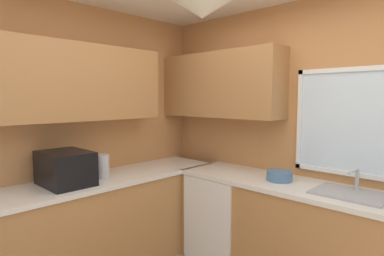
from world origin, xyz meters
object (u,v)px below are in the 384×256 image
object	(u,v)px
microwave	(65,168)
bowl	(279,176)
kettle	(102,166)
dishwasher	(224,215)
sink_assembly	(350,193)

from	to	relation	value
microwave	bowl	bearing A→B (deg)	48.11
kettle	dishwasher	bearing A→B (deg)	58.30
kettle	bowl	world-z (taller)	kettle
sink_assembly	bowl	world-z (taller)	sink_assembly
dishwasher	sink_assembly	xyz separation A→B (m)	(1.21, 0.04, 0.49)
kettle	sink_assembly	world-z (taller)	kettle
dishwasher	bowl	bearing A→B (deg)	2.84
microwave	bowl	size ratio (longest dim) A/B	2.09
kettle	bowl	size ratio (longest dim) A/B	0.97
microwave	kettle	bearing A→B (deg)	86.66
microwave	bowl	world-z (taller)	microwave
bowl	sink_assembly	bearing A→B (deg)	0.69
dishwasher	sink_assembly	world-z (taller)	sink_assembly
bowl	kettle	bearing A→B (deg)	-139.40
dishwasher	kettle	size ratio (longest dim) A/B	3.89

